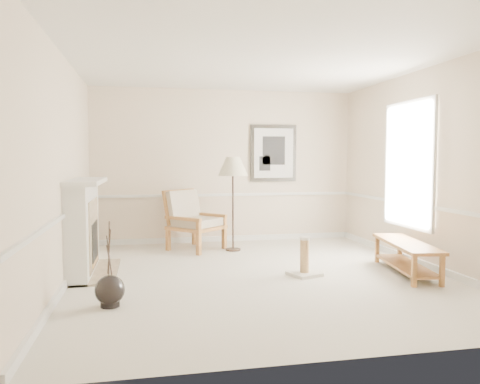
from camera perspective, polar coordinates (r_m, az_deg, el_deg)
The scene contains 8 objects.
ground at distance 6.48m, azimuth 2.30°, elevation -10.12°, with size 5.50×5.50×0.00m, color silver.
room at distance 6.40m, azimuth 3.39°, elevation 6.56°, with size 5.04×5.54×2.92m.
fireplace at distance 6.82m, azimuth -18.50°, elevation -4.12°, with size 0.64×1.64×1.31m.
floor_vase at distance 5.31m, azimuth -15.58°, elevation -11.55°, with size 0.32×0.32×0.93m.
armchair at distance 8.28m, azimuth -5.98°, elevation -3.08°, with size 1.15×1.15×1.05m.
floor_lamp at distance 8.04m, azimuth -0.86°, elevation 2.83°, with size 0.63×0.63×1.62m.
bench at distance 6.92m, azimuth 19.61°, elevation -6.95°, with size 0.71×1.59×0.44m.
scratching_post at distance 6.48m, azimuth 7.86°, elevation -8.63°, with size 0.48×0.48×0.53m.
Camera 1 is at (-1.49, -6.10, 1.58)m, focal length 35.00 mm.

